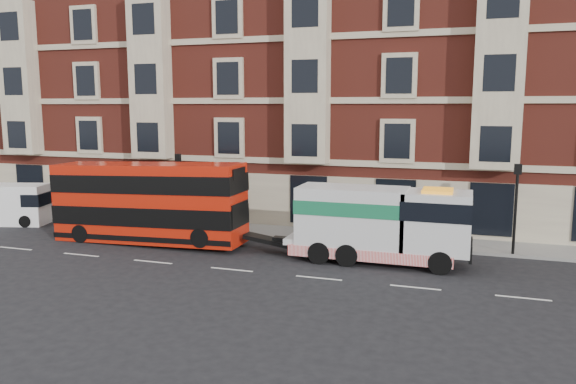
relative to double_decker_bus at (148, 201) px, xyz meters
The scene contains 9 objects.
ground 7.28m from the double_decker_bus, 27.51° to the right, with size 120.00×120.00×0.00m, color black.
sidewalk 7.81m from the double_decker_bus, 34.97° to the left, with size 90.00×3.00×0.15m, color slate.
victorian_terrace 15.64m from the double_decker_bus, 60.60° to the left, with size 45.00×12.00×20.40m.
lamp_post_west 3.03m from the double_decker_bus, 87.19° to the left, with size 0.35×0.15×4.35m.
lamp_post_east 18.40m from the double_decker_bus, ahead, with size 0.35×0.15×4.35m.
double_decker_bus is the anchor object (origin of this frame).
tow_truck 12.06m from the double_decker_bus, ahead, with size 8.35×2.47×3.48m.
box_van 11.03m from the double_decker_bus, behind, with size 5.02×3.01×2.44m.
pedestrian 3.66m from the double_decker_bus, 94.38° to the left, with size 0.60×0.40×1.65m, color black.
Camera 1 is at (9.88, -22.11, 7.18)m, focal length 35.00 mm.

